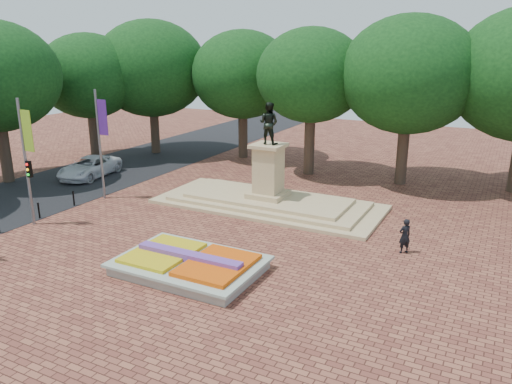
{
  "coord_description": "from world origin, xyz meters",
  "views": [
    {
      "loc": [
        12.89,
        -18.57,
        9.8
      ],
      "look_at": [
        1.33,
        3.78,
        2.2
      ],
      "focal_mm": 35.0,
      "sensor_mm": 36.0,
      "label": 1
    }
  ],
  "objects_px": {
    "monument": "(268,192)",
    "pedestrian": "(405,236)",
    "flower_bed": "(190,264)",
    "van": "(89,167)"
  },
  "relations": [
    {
      "from": "van",
      "to": "pedestrian",
      "type": "relative_size",
      "value": 3.16
    },
    {
      "from": "flower_bed",
      "to": "pedestrian",
      "type": "xyz_separation_m",
      "value": [
        7.97,
        6.5,
        0.49
      ]
    },
    {
      "from": "monument",
      "to": "pedestrian",
      "type": "bearing_deg",
      "value": -21.25
    },
    {
      "from": "monument",
      "to": "pedestrian",
      "type": "relative_size",
      "value": 8.1
    },
    {
      "from": "van",
      "to": "pedestrian",
      "type": "height_order",
      "value": "pedestrian"
    },
    {
      "from": "flower_bed",
      "to": "pedestrian",
      "type": "bearing_deg",
      "value": 39.19
    },
    {
      "from": "flower_bed",
      "to": "monument",
      "type": "distance_m",
      "value": 10.07
    },
    {
      "from": "monument",
      "to": "pedestrian",
      "type": "distance_m",
      "value": 9.66
    },
    {
      "from": "flower_bed",
      "to": "van",
      "type": "xyz_separation_m",
      "value": [
        -16.0,
        10.01,
        0.38
      ]
    },
    {
      "from": "monument",
      "to": "pedestrian",
      "type": "height_order",
      "value": "monument"
    }
  ]
}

